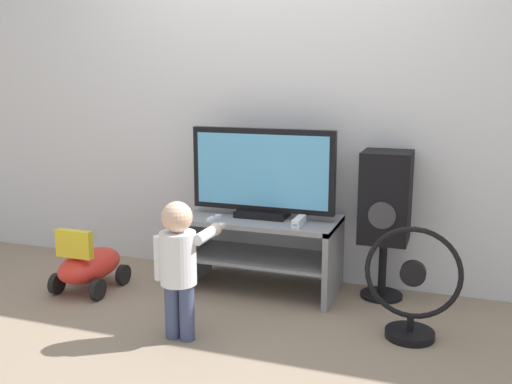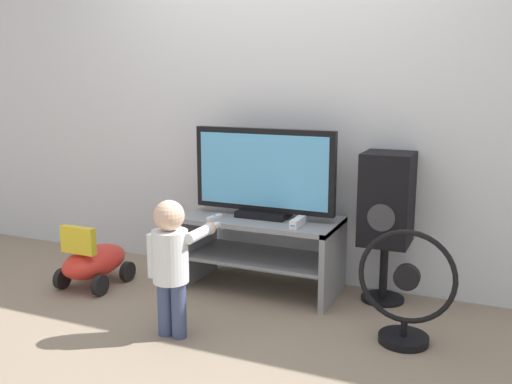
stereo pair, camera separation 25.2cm
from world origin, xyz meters
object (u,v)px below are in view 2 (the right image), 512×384
object	(u,v)px
speaker_tower	(387,203)
floor_fan	(406,293)
game_console	(298,222)
child	(172,257)
ride_on_toy	(94,261)
television	(264,174)
remote_primary	(215,217)

from	to	relation	value
speaker_tower	floor_fan	size ratio (longest dim) A/B	1.52
game_console	child	xyz separation A→B (m)	(-0.45, -0.71, -0.07)
child	floor_fan	distance (m)	1.24
speaker_tower	ride_on_toy	xyz separation A→B (m)	(-1.83, -0.51, -0.46)
television	game_console	bearing A→B (deg)	-26.34
ride_on_toy	speaker_tower	bearing A→B (deg)	15.72
television	child	xyz separation A→B (m)	(-0.17, -0.85, -0.32)
television	floor_fan	distance (m)	1.19
child	ride_on_toy	bearing A→B (deg)	153.80
speaker_tower	ride_on_toy	distance (m)	1.95
speaker_tower	game_console	bearing A→B (deg)	-153.37
game_console	child	bearing A→B (deg)	-122.44
speaker_tower	floor_fan	bearing A→B (deg)	-67.90
speaker_tower	floor_fan	world-z (taller)	speaker_tower
television	floor_fan	world-z (taller)	television
remote_primary	floor_fan	world-z (taller)	floor_fan
game_console	child	distance (m)	0.84
television	ride_on_toy	xyz separation A→B (m)	(-1.06, -0.41, -0.60)
floor_fan	child	bearing A→B (deg)	-160.41
television	ride_on_toy	world-z (taller)	television
game_console	speaker_tower	world-z (taller)	speaker_tower
speaker_tower	ride_on_toy	bearing A→B (deg)	-164.28
child	speaker_tower	distance (m)	1.35
television	game_console	distance (m)	0.41
television	game_console	xyz separation A→B (m)	(0.28, -0.14, -0.26)
speaker_tower	child	bearing A→B (deg)	-134.50
floor_fan	speaker_tower	bearing A→B (deg)	112.10
remote_primary	ride_on_toy	bearing A→B (deg)	-163.66
floor_fan	ride_on_toy	world-z (taller)	floor_fan
remote_primary	speaker_tower	distance (m)	1.08
game_console	ride_on_toy	size ratio (longest dim) A/B	0.34
television	floor_fan	bearing A→B (deg)	-23.90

